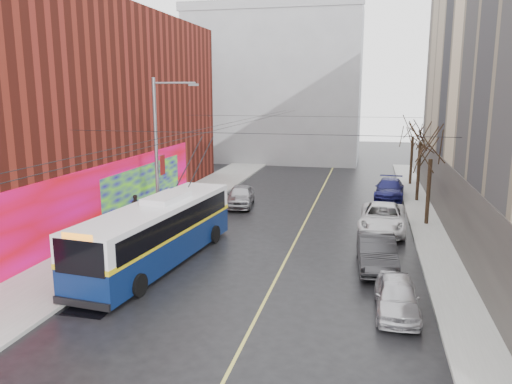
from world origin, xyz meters
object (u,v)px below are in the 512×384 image
Objects in this scene: parked_car_c at (383,218)px; pedestrian_b at (136,207)px; following_car at (241,196)px; trolleybus at (158,232)px; streetlight_pole at (159,153)px; parked_car_d at (390,189)px; pedestrian_a at (142,226)px; parked_car_b at (377,252)px; pedestrian_c at (150,214)px; tree_mid at (421,133)px; tree_far at (413,128)px; parked_car_a at (397,296)px; tree_near at (432,146)px.

pedestrian_b reaches higher than parked_car_c.
trolleybus is at bearing -101.07° from following_car.
streetlight_pole reaches higher than parked_car_d.
parked_car_d is 3.07× the size of pedestrian_a.
pedestrian_c reaches higher than parked_car_b.
pedestrian_a reaches higher than following_car.
tree_mid reaches higher than pedestrian_c.
pedestrian_a is at bearing 149.33° from pedestrian_c.
pedestrian_c reaches higher than following_car.
pedestrian_c is (-16.41, -18.75, -4.16)m from tree_far.
streetlight_pole reaches higher than parked_car_a.
pedestrian_c is (-13.69, -2.86, 0.17)m from parked_car_c.
parked_car_c is (12.42, 4.11, -4.04)m from streetlight_pole.
following_car is 7.84m from pedestrian_b.
pedestrian_c is at bearing 135.55° from streetlight_pole.
tree_far is at bearing 82.62° from parked_car_c.
tree_mid is 14.16m from following_car.
parked_car_a is (-2.42, -27.45, -4.46)m from tree_far.
pedestrian_b is at bearing -173.91° from parked_car_c.
pedestrian_a is (-13.72, -15.15, 0.24)m from parked_car_d.
parked_car_a is (12.72, -7.45, -4.17)m from streetlight_pole.
parked_car_a is at bearing -10.84° from trolleybus.
tree_near is 1.33× the size of parked_car_b.
pedestrian_b is (-15.11, 5.63, 0.13)m from parked_car_b.
parked_car_c is 10.97m from following_car.
pedestrian_a is at bearing -154.80° from parked_car_c.
pedestrian_b is at bearing -151.48° from tree_mid.
parked_car_d is (-2.00, 7.77, -4.21)m from tree_near.
pedestrian_a is (-12.59, 1.17, 0.21)m from parked_car_b.
pedestrian_c reaches higher than pedestrian_b.
parked_car_a is 11.56m from parked_car_c.
pedestrian_a is 5.13m from pedestrian_b.
parked_car_d is at bearing -107.81° from tree_far.
trolleybus is at bearing -140.18° from parked_car_c.
pedestrian_c is (-13.28, 3.78, 0.19)m from parked_car_b.
tree_mid is 20.63m from pedestrian_c.
pedestrian_b is 0.93× the size of pedestrian_c.
tree_mid is at bearing 11.33° from following_car.
tree_near is at bearing -119.34° from pedestrian_c.
following_car is (-9.58, 11.19, -0.03)m from parked_car_b.
tree_far is 1.46× the size of following_car.
tree_far is at bearing 66.54° from trolleybus.
trolleybus is (-13.49, -24.15, -3.56)m from tree_far.
parked_car_b is 13.81m from pedestrian_c.
pedestrian_b reaches higher than parked_car_b.
pedestrian_c is at bearing -131.18° from tree_far.
pedestrian_a is at bearing 134.37° from trolleybus.
parked_car_a is 0.89× the size of following_car.
trolleybus is 3.61m from pedestrian_a.
tree_far is at bearing 90.00° from tree_mid.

